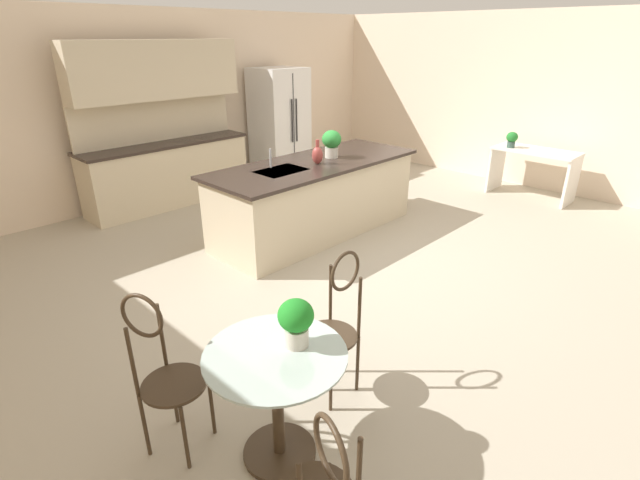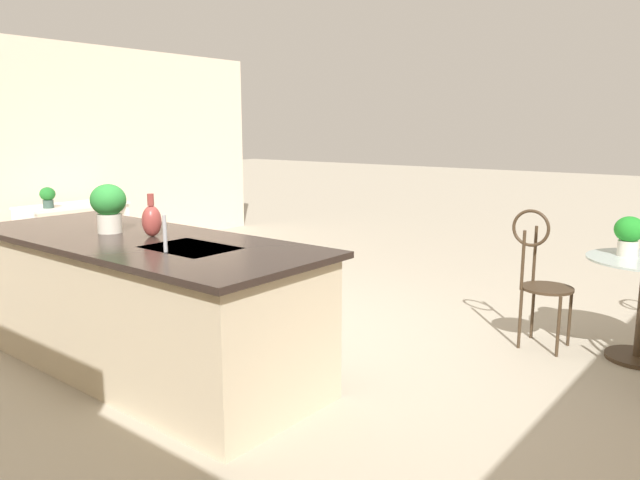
{
  "view_description": "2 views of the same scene",
  "coord_description": "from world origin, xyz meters",
  "px_view_note": "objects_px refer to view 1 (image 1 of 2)",
  "views": [
    {
      "loc": [
        -3.68,
        -3.09,
        2.34
      ],
      "look_at": [
        -1.19,
        -0.67,
        0.81
      ],
      "focal_mm": 26.37,
      "sensor_mm": 36.0,
      "label": 1
    },
    {
      "loc": [
        -3.1,
        3.14,
        1.64
      ],
      "look_at": [
        -0.52,
        -0.08,
        0.86
      ],
      "focal_mm": 33.58,
      "sensor_mm": 36.0,
      "label": 2
    }
  ],
  "objects_px": {
    "bistro_table": "(277,396)",
    "chair_by_island": "(163,367)",
    "refrigerator": "(280,124)",
    "vase_on_counter": "(317,155)",
    "chair_near_window": "(335,319)",
    "potted_plant_on_desk": "(512,139)",
    "writing_desk": "(534,165)",
    "potted_plant_on_table": "(296,320)",
    "potted_plant_counter_near": "(332,142)"
  },
  "relations": [
    {
      "from": "bistro_table",
      "to": "writing_desk",
      "type": "bearing_deg",
      "value": 8.67
    },
    {
      "from": "potted_plant_counter_near",
      "to": "potted_plant_on_table",
      "type": "bearing_deg",
      "value": -140.23
    },
    {
      "from": "potted_plant_on_table",
      "to": "vase_on_counter",
      "type": "bearing_deg",
      "value": 42.34
    },
    {
      "from": "vase_on_counter",
      "to": "chair_by_island",
      "type": "bearing_deg",
      "value": -150.75
    },
    {
      "from": "chair_by_island",
      "to": "potted_plant_counter_near",
      "type": "distance_m",
      "value": 3.82
    },
    {
      "from": "writing_desk",
      "to": "potted_plant_on_desk",
      "type": "height_order",
      "value": "potted_plant_on_desk"
    },
    {
      "from": "refrigerator",
      "to": "chair_near_window",
      "type": "bearing_deg",
      "value": -127.63
    },
    {
      "from": "refrigerator",
      "to": "chair_by_island",
      "type": "relative_size",
      "value": 1.77
    },
    {
      "from": "bistro_table",
      "to": "potted_plant_on_table",
      "type": "relative_size",
      "value": 2.81
    },
    {
      "from": "writing_desk",
      "to": "potted_plant_on_desk",
      "type": "bearing_deg",
      "value": 108.92
    },
    {
      "from": "potted_plant_on_desk",
      "to": "writing_desk",
      "type": "bearing_deg",
      "value": -71.08
    },
    {
      "from": "refrigerator",
      "to": "bistro_table",
      "type": "xyz_separation_m",
      "value": [
        -4.09,
        -4.59,
        -0.47
      ]
    },
    {
      "from": "chair_near_window",
      "to": "potted_plant_on_table",
      "type": "height_order",
      "value": "chair_near_window"
    },
    {
      "from": "bistro_table",
      "to": "chair_near_window",
      "type": "height_order",
      "value": "chair_near_window"
    },
    {
      "from": "chair_by_island",
      "to": "potted_plant_on_desk",
      "type": "relative_size",
      "value": 4.36
    },
    {
      "from": "refrigerator",
      "to": "vase_on_counter",
      "type": "relative_size",
      "value": 6.39
    },
    {
      "from": "refrigerator",
      "to": "bistro_table",
      "type": "relative_size",
      "value": 2.3
    },
    {
      "from": "refrigerator",
      "to": "vase_on_counter",
      "type": "height_order",
      "value": "refrigerator"
    },
    {
      "from": "bistro_table",
      "to": "chair_near_window",
      "type": "xyz_separation_m",
      "value": [
        0.68,
        0.17,
        0.13
      ]
    },
    {
      "from": "bistro_table",
      "to": "potted_plant_on_desk",
      "type": "bearing_deg",
      "value": 12.14
    },
    {
      "from": "bistro_table",
      "to": "chair_by_island",
      "type": "distance_m",
      "value": 0.68
    },
    {
      "from": "chair_near_window",
      "to": "potted_plant_counter_near",
      "type": "relative_size",
      "value": 3.07
    },
    {
      "from": "potted_plant_on_desk",
      "to": "potted_plant_counter_near",
      "type": "bearing_deg",
      "value": 160.29
    },
    {
      "from": "chair_near_window",
      "to": "chair_by_island",
      "type": "relative_size",
      "value": 1.0
    },
    {
      "from": "chair_near_window",
      "to": "potted_plant_on_desk",
      "type": "relative_size",
      "value": 4.36
    },
    {
      "from": "potted_plant_on_table",
      "to": "bistro_table",
      "type": "bearing_deg",
      "value": 170.55
    },
    {
      "from": "refrigerator",
      "to": "potted_plant_on_table",
      "type": "distance_m",
      "value": 6.08
    },
    {
      "from": "bistro_table",
      "to": "chair_near_window",
      "type": "distance_m",
      "value": 0.71
    },
    {
      "from": "writing_desk",
      "to": "vase_on_counter",
      "type": "distance_m",
      "value": 3.68
    },
    {
      "from": "potted_plant_on_table",
      "to": "chair_near_window",
      "type": "bearing_deg",
      "value": 19.51
    },
    {
      "from": "chair_near_window",
      "to": "potted_plant_on_desk",
      "type": "distance_m",
      "value": 5.32
    },
    {
      "from": "writing_desk",
      "to": "potted_plant_on_desk",
      "type": "distance_m",
      "value": 0.52
    },
    {
      "from": "potted_plant_counter_near",
      "to": "chair_near_window",
      "type": "bearing_deg",
      "value": -136.62
    },
    {
      "from": "potted_plant_on_table",
      "to": "potted_plant_counter_near",
      "type": "distance_m",
      "value": 3.66
    },
    {
      "from": "writing_desk",
      "to": "potted_plant_on_desk",
      "type": "relative_size",
      "value": 5.02
    },
    {
      "from": "potted_plant_counter_near",
      "to": "vase_on_counter",
      "type": "relative_size",
      "value": 1.18
    },
    {
      "from": "writing_desk",
      "to": "potted_plant_on_table",
      "type": "bearing_deg",
      "value": -170.91
    },
    {
      "from": "bistro_table",
      "to": "writing_desk",
      "type": "distance_m",
      "value": 6.07
    },
    {
      "from": "writing_desk",
      "to": "potted_plant_counter_near",
      "type": "relative_size",
      "value": 3.54
    },
    {
      "from": "chair_by_island",
      "to": "writing_desk",
      "type": "relative_size",
      "value": 0.87
    },
    {
      "from": "writing_desk",
      "to": "vase_on_counter",
      "type": "relative_size",
      "value": 4.17
    },
    {
      "from": "chair_by_island",
      "to": "potted_plant_counter_near",
      "type": "xyz_separation_m",
      "value": [
        3.34,
        1.77,
        0.54
      ]
    },
    {
      "from": "vase_on_counter",
      "to": "refrigerator",
      "type": "bearing_deg",
      "value": 57.88
    },
    {
      "from": "potted_plant_on_table",
      "to": "vase_on_counter",
      "type": "relative_size",
      "value": 0.99
    },
    {
      "from": "chair_by_island",
      "to": "vase_on_counter",
      "type": "xyz_separation_m",
      "value": [
        2.99,
        1.67,
        0.46
      ]
    },
    {
      "from": "bistro_table",
      "to": "chair_by_island",
      "type": "bearing_deg",
      "value": 125.67
    },
    {
      "from": "refrigerator",
      "to": "potted_plant_on_table",
      "type": "xyz_separation_m",
      "value": [
        -3.95,
        -4.62,
        -0.02
      ]
    },
    {
      "from": "potted_plant_counter_near",
      "to": "refrigerator",
      "type": "bearing_deg",
      "value": 63.39
    },
    {
      "from": "chair_by_island",
      "to": "potted_plant_on_desk",
      "type": "bearing_deg",
      "value": 6.55
    },
    {
      "from": "writing_desk",
      "to": "vase_on_counter",
      "type": "xyz_separation_m",
      "value": [
        -3.4,
        1.3,
        0.52
      ]
    }
  ]
}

